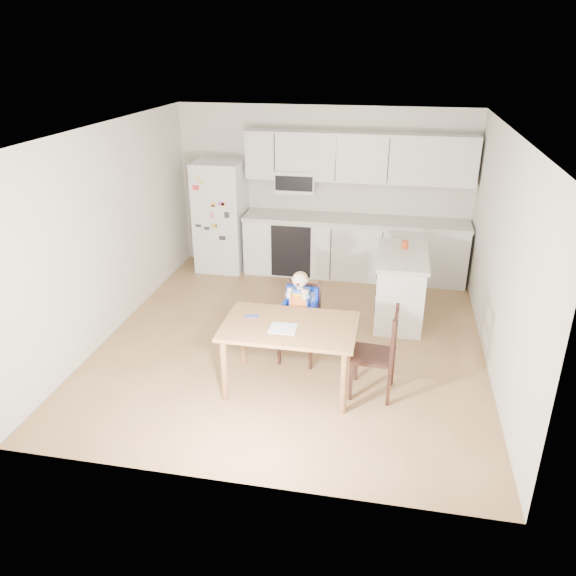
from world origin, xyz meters
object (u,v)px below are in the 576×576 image
(red_cup, at_px, (405,245))
(dining_table, at_px, (290,333))
(refrigerator, at_px, (221,216))
(chair_booster, at_px, (301,306))
(kitchen_island, at_px, (400,286))
(chair_side, at_px, (383,348))

(red_cup, distance_m, dining_table, 2.35)
(refrigerator, xyz_separation_m, chair_booster, (1.70, -2.54, -0.21))
(red_cup, bearing_deg, dining_table, -118.65)
(kitchen_island, bearing_deg, chair_side, -94.78)
(red_cup, relative_size, chair_booster, 0.10)
(dining_table, bearing_deg, chair_side, 2.62)
(red_cup, height_order, dining_table, red_cup)
(dining_table, bearing_deg, refrigerator, 118.26)
(dining_table, height_order, chair_booster, chair_booster)
(red_cup, height_order, chair_booster, chair_booster)
(kitchen_island, xyz_separation_m, chair_booster, (-1.09, -1.23, 0.19))
(red_cup, bearing_deg, kitchen_island, -96.24)
(refrigerator, bearing_deg, chair_side, -49.69)
(red_cup, relative_size, chair_side, 0.11)
(kitchen_island, height_order, dining_table, kitchen_island)
(refrigerator, bearing_deg, dining_table, -61.74)
(kitchen_island, bearing_deg, red_cup, 83.76)
(dining_table, bearing_deg, red_cup, 61.35)
(kitchen_island, relative_size, dining_table, 0.90)
(refrigerator, relative_size, red_cup, 15.90)
(dining_table, distance_m, chair_side, 0.95)
(kitchen_island, relative_size, red_cup, 11.34)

